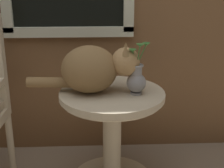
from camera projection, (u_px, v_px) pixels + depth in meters
wicker_side_table at (112, 123)px, 2.06m from camera, size 0.63×0.63×0.63m
cat at (93, 69)px, 1.94m from camera, size 0.66×0.30×0.29m
pewter_vase_with_ivy at (136, 79)px, 1.93m from camera, size 0.13×0.12×0.31m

